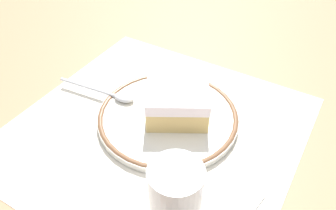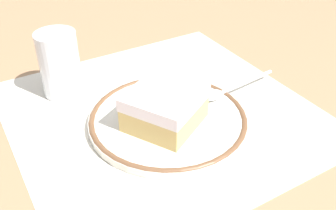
% 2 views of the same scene
% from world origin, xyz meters
% --- Properties ---
extents(ground_plane, '(2.40, 2.40, 0.00)m').
position_xyz_m(ground_plane, '(0.00, 0.00, 0.00)').
color(ground_plane, '#9E7551').
extents(placemat, '(0.41, 0.41, 0.00)m').
position_xyz_m(placemat, '(0.00, 0.00, 0.00)').
color(placemat, beige).
rests_on(placemat, ground_plane).
extents(plate, '(0.22, 0.22, 0.01)m').
position_xyz_m(plate, '(-0.03, 0.01, 0.01)').
color(plate, silver).
rests_on(plate, placemat).
extents(cake_slice, '(0.12, 0.12, 0.05)m').
position_xyz_m(cake_slice, '(-0.04, 0.02, 0.04)').
color(cake_slice, '#DBB76B').
rests_on(cake_slice, plate).
extents(spoon, '(0.03, 0.15, 0.01)m').
position_xyz_m(spoon, '(-0.02, -0.10, 0.02)').
color(spoon, silver).
rests_on(spoon, plate).
extents(cup, '(0.06, 0.06, 0.10)m').
position_xyz_m(cup, '(0.12, 0.10, 0.04)').
color(cup, silver).
rests_on(cup, placemat).
extents(sugar_packet, '(0.05, 0.04, 0.01)m').
position_xyz_m(sugar_packet, '(0.05, 0.17, 0.00)').
color(sugar_packet, white).
rests_on(sugar_packet, placemat).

